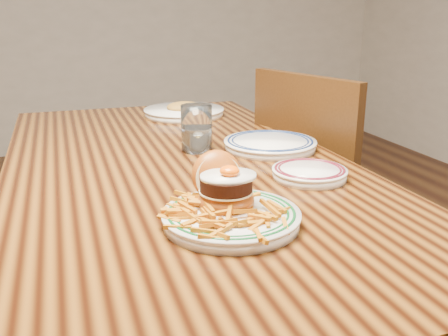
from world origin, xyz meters
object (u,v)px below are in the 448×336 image
object	(u,v)px
side_plate	(309,172)
table	(179,194)
main_plate	(229,205)
chair_right	(326,200)

from	to	relation	value
side_plate	table	bearing A→B (deg)	122.20
main_plate	side_plate	distance (m)	0.31
table	main_plate	size ratio (longest dim) A/B	6.16
chair_right	table	bearing A→B (deg)	1.79
table	side_plate	size ratio (longest dim) A/B	9.27
chair_right	main_plate	xyz separation A→B (m)	(-0.55, -0.60, 0.28)
chair_right	main_plate	size ratio (longest dim) A/B	3.61
table	side_plate	xyz separation A→B (m)	(0.26, -0.23, 0.10)
table	side_plate	bearing A→B (deg)	-41.55
chair_right	main_plate	distance (m)	0.86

